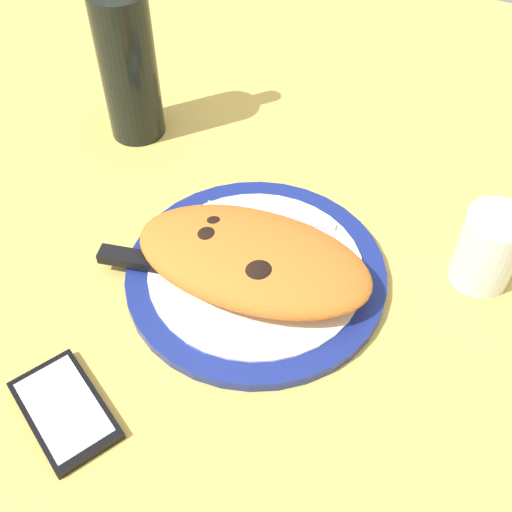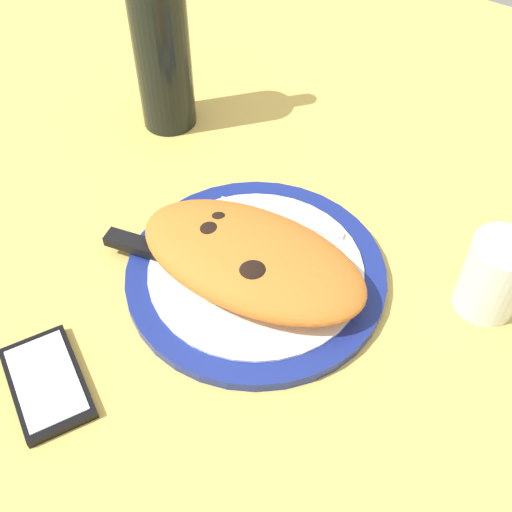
# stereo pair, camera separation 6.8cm
# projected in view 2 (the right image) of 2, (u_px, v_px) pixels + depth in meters

# --- Properties ---
(ground_plane) EXTENTS (1.50, 1.50, 0.03)m
(ground_plane) POSITION_uv_depth(u_px,v_px,m) (256.00, 286.00, 0.72)
(ground_plane) COLOR #DBB756
(plate) EXTENTS (0.29, 0.29, 0.02)m
(plate) POSITION_uv_depth(u_px,v_px,m) (256.00, 273.00, 0.70)
(plate) COLOR navy
(plate) RESTS_ON ground_plane
(calzone) EXTENTS (0.27, 0.16, 0.05)m
(calzone) POSITION_uv_depth(u_px,v_px,m) (248.00, 257.00, 0.67)
(calzone) COLOR orange
(calzone) RESTS_ON plate
(fork) EXTENTS (0.16, 0.05, 0.00)m
(fork) POSITION_uv_depth(u_px,v_px,m) (268.00, 217.00, 0.74)
(fork) COLOR silver
(fork) RESTS_ON plate
(knife) EXTENTS (0.24, 0.07, 0.01)m
(knife) POSITION_uv_depth(u_px,v_px,m) (175.00, 257.00, 0.70)
(knife) COLOR silver
(knife) RESTS_ON plate
(smartphone) EXTENTS (0.13, 0.11, 0.01)m
(smartphone) POSITION_uv_depth(u_px,v_px,m) (47.00, 382.00, 0.61)
(smartphone) COLOR black
(smartphone) RESTS_ON ground_plane
(water_glass) EXTENTS (0.07, 0.07, 0.09)m
(water_glass) POSITION_uv_depth(u_px,v_px,m) (493.00, 280.00, 0.66)
(water_glass) COLOR silver
(water_glass) RESTS_ON ground_plane
(wine_bottle) EXTENTS (0.07, 0.07, 0.28)m
(wine_bottle) POSITION_uv_depth(u_px,v_px,m) (162.00, 48.00, 0.81)
(wine_bottle) COLOR black
(wine_bottle) RESTS_ON ground_plane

